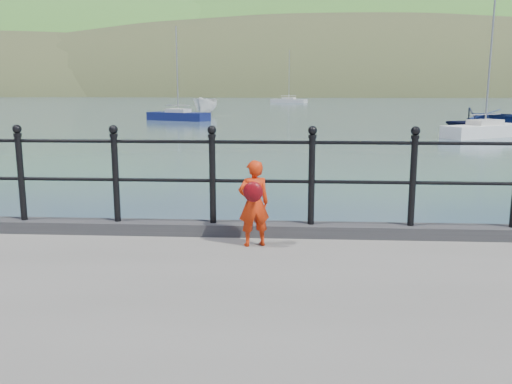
# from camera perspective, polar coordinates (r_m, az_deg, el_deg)

# --- Properties ---
(ground) EXTENTS (600.00, 600.00, 0.00)m
(ground) POSITION_cam_1_polar(r_m,az_deg,el_deg) (7.17, 0.65, -11.96)
(ground) COLOR #2D4251
(ground) RESTS_ON ground
(kerb) EXTENTS (60.00, 0.30, 0.15)m
(kerb) POSITION_cam_1_polar(r_m,az_deg,el_deg) (6.68, 0.60, -3.93)
(kerb) COLOR #28282B
(kerb) RESTS_ON quay
(railing) EXTENTS (18.11, 0.11, 1.20)m
(railing) POSITION_cam_1_polar(r_m,az_deg,el_deg) (6.53, 0.61, 2.44)
(railing) COLOR black
(railing) RESTS_ON kerb
(far_shore) EXTENTS (830.00, 200.00, 156.00)m
(far_shore) POSITION_cam_1_polar(r_m,az_deg,el_deg) (250.22, 12.31, 4.85)
(far_shore) COLOR #333A21
(far_shore) RESTS_ON ground
(child) EXTENTS (0.42, 0.36, 0.99)m
(child) POSITION_cam_1_polar(r_m,az_deg,el_deg) (6.14, -0.24, -1.13)
(child) COLOR red
(child) RESTS_ON quay
(launch_blue) EXTENTS (6.04, 7.05, 1.23)m
(launch_blue) POSITION_cam_1_polar(r_m,az_deg,el_deg) (45.60, 24.86, 7.19)
(launch_blue) COLOR navy
(launch_blue) RESTS_ON ground
(launch_white) EXTENTS (2.44, 5.06, 1.88)m
(launch_white) POSITION_cam_1_polar(r_m,az_deg,el_deg) (55.37, -5.30, 8.96)
(launch_white) COLOR white
(launch_white) RESTS_ON ground
(launch_navy) EXTENTS (3.34, 2.95, 1.65)m
(launch_navy) POSITION_cam_1_polar(r_m,az_deg,el_deg) (34.64, 21.80, 6.90)
(launch_navy) COLOR black
(launch_navy) RESTS_ON ground
(sailboat_port) EXTENTS (5.77, 3.82, 8.08)m
(sailboat_port) POSITION_cam_1_polar(r_m,az_deg,el_deg) (47.71, -8.18, 7.87)
(sailboat_port) COLOR #121A4F
(sailboat_port) RESTS_ON ground
(sailboat_deep) EXTENTS (6.99, 4.38, 9.87)m
(sailboat_deep) POSITION_cam_1_polar(r_m,az_deg,el_deg) (103.17, 3.47, 9.54)
(sailboat_deep) COLOR beige
(sailboat_deep) RESTS_ON ground
(sailboat_near) EXTENTS (5.52, 4.25, 7.73)m
(sailboat_near) POSITION_cam_1_polar(r_m,az_deg,el_deg) (33.80, 22.92, 5.91)
(sailboat_near) COLOR white
(sailboat_near) RESTS_ON ground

